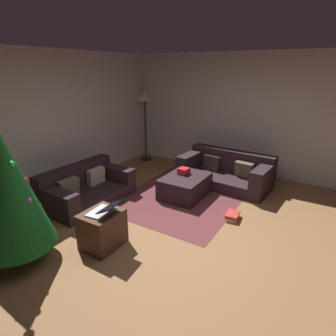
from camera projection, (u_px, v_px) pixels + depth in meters
The scene contains 14 objects.
ground_plane at pixel (192, 242), 3.86m from camera, with size 6.40×6.40×0.00m, color brown.
rear_partition at pixel (36, 126), 4.96m from camera, with size 6.40×0.12×2.60m, color beige.
corner_partition at pixel (261, 116), 5.94m from camera, with size 0.12×6.40×2.60m, color beige.
couch_left at pixel (85, 188), 5.02m from camera, with size 1.59×0.94×0.62m.
couch_right at pixel (226, 171), 5.75m from camera, with size 1.02×1.85×0.66m.
ottoman at pixel (185, 186), 5.21m from camera, with size 0.93×0.70×0.39m, color #2D1E23.
gift_box at pixel (184, 171), 5.25m from camera, with size 0.19×0.18×0.11m, color red.
tv_remote at pixel (186, 175), 5.18m from camera, with size 0.05×0.16×0.02m, color black.
christmas_tree at pixel (8, 189), 3.19m from camera, with size 0.89×0.89×1.80m.
side_table at pixel (102, 229), 3.72m from camera, with size 0.52×0.44×0.50m, color #4C3323.
laptop at pixel (105, 210), 3.59m from camera, with size 0.40×0.44×0.19m.
book_stack at pixel (232, 216), 4.45m from camera, with size 0.32×0.25×0.10m.
corner_lamp at pixel (145, 101), 6.85m from camera, with size 0.36×0.36×1.75m.
area_rug at pixel (185, 195), 5.27m from camera, with size 2.60×2.00×0.01m, color brown.
Camera 1 is at (-2.98, -1.43, 2.27)m, focal length 29.97 mm.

